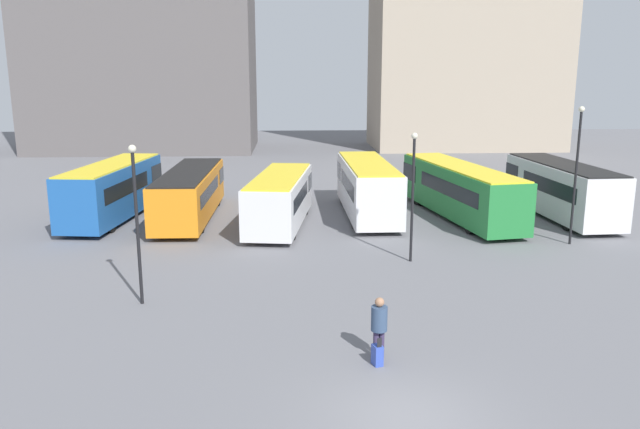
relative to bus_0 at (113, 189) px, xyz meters
name	(u,v)px	position (x,y,z in m)	size (l,w,h in m)	color
ground_plane	(408,419)	(12.94, -22.23, -1.73)	(160.00, 160.00, 0.00)	slate
building_block_left	(142,4)	(-5.53, 35.18, 13.78)	(23.49, 14.09, 31.03)	#5B5656
bus_0	(113,189)	(0.00, 0.00, 0.00)	(3.66, 10.24, 3.20)	#1E56A3
bus_1	(190,192)	(4.38, -0.04, -0.21)	(2.75, 11.15, 2.79)	orange
bus_2	(280,198)	(9.61, -2.09, -0.19)	(3.80, 9.69, 2.83)	silver
bus_3	(367,186)	(14.71, 0.28, -0.01)	(2.75, 10.57, 3.17)	silver
bus_4	(459,189)	(19.97, -0.49, -0.07)	(4.44, 12.47, 3.04)	#237A38
bus_5	(561,188)	(25.89, -0.82, -0.02)	(3.11, 10.27, 3.17)	silver
traveler	(379,322)	(12.71, -18.81, -0.63)	(0.60, 0.60, 1.86)	#382D4C
suitcase	(377,355)	(12.60, -19.32, -1.42)	(0.34, 0.40, 0.87)	#334CB2
lamp_post_0	(413,187)	(15.51, -9.24, 1.64)	(0.28, 0.28, 5.73)	black
lamp_post_1	(136,213)	(4.72, -14.00, 1.67)	(0.28, 0.28, 5.80)	black
lamp_post_2	(577,166)	(23.91, -6.74, 2.14)	(0.28, 0.28, 6.71)	black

